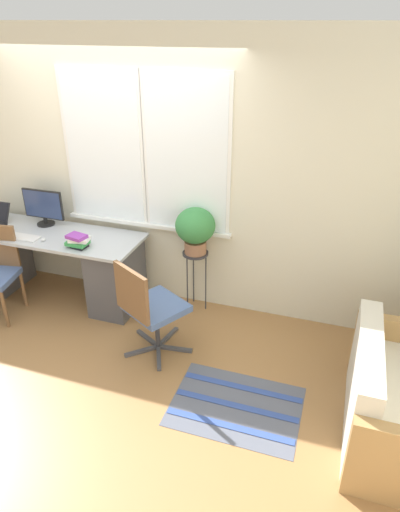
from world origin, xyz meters
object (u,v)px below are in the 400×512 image
at_px(monitor, 43,207).
at_px(book_stack, 78,241).
at_px(plant_stand, 195,260).
at_px(office_chair_swivel, 149,307).
at_px(couch_loveseat, 398,404).
at_px(keyboard, 22,237).
at_px(potted_plant, 195,228).
at_px(mouse, 44,240).

relative_size(monitor, book_stack, 2.09).
relative_size(monitor, plant_stand, 0.72).
xyz_separation_m(book_stack, office_chair_swivel, (0.90, -0.38, -0.33)).
height_order(monitor, book_stack, monitor).
distance_m(couch_loveseat, plant_stand, 2.22).
height_order(keyboard, plant_stand, keyboard).
bearing_deg(keyboard, potted_plant, 14.43).
bearing_deg(office_chair_swivel, monitor, 3.14).
bearing_deg(couch_loveseat, mouse, 78.60).
bearing_deg(mouse, office_chair_swivel, -16.58).
height_order(keyboard, office_chair_swivel, office_chair_swivel).
distance_m(keyboard, potted_plant, 1.76).
distance_m(office_chair_swivel, plant_stand, 0.83).
bearing_deg(mouse, plant_stand, 16.47).
xyz_separation_m(mouse, potted_plant, (1.45, 0.43, 0.15)).
height_order(office_chair_swivel, potted_plant, potted_plant).
bearing_deg(keyboard, plant_stand, 14.43).
xyz_separation_m(keyboard, book_stack, (0.66, 0.00, 0.06)).
bearing_deg(monitor, plant_stand, 2.21).
height_order(mouse, book_stack, book_stack).
xyz_separation_m(office_chair_swivel, plant_stand, (0.15, 0.82, 0.08)).
xyz_separation_m(monitor, mouse, (0.23, -0.36, -0.18)).
height_order(office_chair_swivel, plant_stand, office_chair_swivel).
bearing_deg(couch_loveseat, office_chair_swivel, 82.01).
bearing_deg(office_chair_swivel, potted_plant, -70.83).
relative_size(couch_loveseat, plant_stand, 1.94).
height_order(plant_stand, potted_plant, potted_plant).
height_order(monitor, keyboard, monitor).
distance_m(monitor, book_stack, 0.74).
relative_size(monitor, couch_loveseat, 0.37).
distance_m(book_stack, plant_stand, 1.16).
bearing_deg(monitor, mouse, -58.15).
bearing_deg(book_stack, couch_loveseat, -12.79).
bearing_deg(keyboard, monitor, 85.99).
relative_size(keyboard, plant_stand, 0.57).
distance_m(monitor, plant_stand, 1.72).
relative_size(mouse, plant_stand, 0.10).
height_order(book_stack, potted_plant, potted_plant).
xyz_separation_m(plant_stand, potted_plant, (-0.00, 0.00, 0.35)).
distance_m(monitor, potted_plant, 1.68).
bearing_deg(keyboard, couch_loveseat, -10.48).
bearing_deg(book_stack, potted_plant, 22.63).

